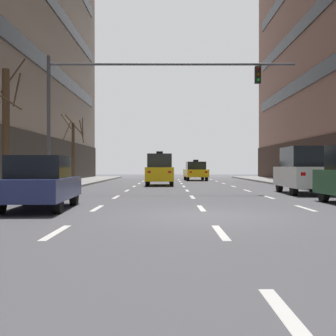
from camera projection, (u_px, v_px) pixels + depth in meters
The scene contains 32 objects.
ground_plane at pixel (206, 215), 11.63m from camera, with size 120.00×120.00×0.00m, color #515156.
lane_stripe_l1_s3 at pixel (55, 232), 8.63m from camera, with size 0.16×2.00×0.01m, color silver.
lane_stripe_l1_s4 at pixel (96, 208), 13.63m from camera, with size 0.16×2.00×0.01m, color silver.
lane_stripe_l1_s5 at pixel (115, 197), 18.63m from camera, with size 0.16×2.00×0.01m, color silver.
lane_stripe_l1_s6 at pixel (126, 191), 23.63m from camera, with size 0.16×2.00×0.01m, color silver.
lane_stripe_l1_s7 at pixel (134, 186), 28.63m from camera, with size 0.16×2.00×0.01m, color silver.
lane_stripe_l1_s8 at pixel (139, 183), 33.63m from camera, with size 0.16×2.00×0.01m, color silver.
lane_stripe_l1_s9 at pixel (142, 181), 38.63m from camera, with size 0.16×2.00×0.01m, color silver.
lane_stripe_l1_s10 at pixel (145, 179), 43.63m from camera, with size 0.16×2.00×0.01m, color silver.
lane_stripe_l2_s2 at pixel (292, 323), 3.63m from camera, with size 0.16×2.00×0.01m, color silver.
lane_stripe_l2_s3 at pixel (220, 232), 8.63m from camera, with size 0.16×2.00×0.01m, color silver.
lane_stripe_l2_s4 at pixel (200, 208), 13.63m from camera, with size 0.16×2.00×0.01m, color silver.
lane_stripe_l2_s5 at pixel (192, 197), 18.63m from camera, with size 0.16×2.00×0.01m, color silver.
lane_stripe_l2_s6 at pixel (186, 191), 23.63m from camera, with size 0.16×2.00×0.01m, color silver.
lane_stripe_l2_s7 at pixel (183, 186), 28.63m from camera, with size 0.16×2.00×0.01m, color silver.
lane_stripe_l2_s8 at pixel (181, 183), 33.63m from camera, with size 0.16×2.00×0.01m, color silver.
lane_stripe_l2_s9 at pixel (179, 181), 38.63m from camera, with size 0.16×2.00×0.01m, color silver.
lane_stripe_l2_s10 at pixel (178, 179), 43.63m from camera, with size 0.16×2.00×0.01m, color silver.
lane_stripe_l3_s4 at pixel (304, 208), 13.64m from camera, with size 0.16×2.00×0.01m, color silver.
lane_stripe_l3_s5 at pixel (268, 197), 18.64m from camera, with size 0.16×2.00×0.01m, color silver.
lane_stripe_l3_s6 at pixel (246, 191), 23.64m from camera, with size 0.16×2.00×0.01m, color silver.
lane_stripe_l3_s7 at pixel (233, 186), 28.64m from camera, with size 0.16×2.00×0.01m, color silver.
lane_stripe_l3_s8 at pixel (223, 183), 33.64m from camera, with size 0.16×2.00×0.01m, color silver.
lane_stripe_l3_s9 at pixel (216, 181), 38.64m from camera, with size 0.16×2.00×0.01m, color silver.
lane_stripe_l3_s10 at pixel (210, 179), 43.64m from camera, with size 0.16×2.00×0.01m, color silver.
taxi_driving_0 at pixel (195, 171), 40.90m from camera, with size 2.16×4.74×1.94m.
car_driving_1 at pixel (39, 183), 13.25m from camera, with size 2.01×4.41×1.62m.
taxi_driving_2 at pixel (159, 170), 30.15m from camera, with size 1.93×4.49×2.35m.
car_parked_3 at pixel (303, 170), 20.86m from camera, with size 2.05×4.67×2.23m.
traffic_signal_0 at pixel (127, 93), 21.44m from camera, with size 12.16×0.35×6.59m.
street_tree_1 at pixel (5, 129), 18.15m from camera, with size 1.61×1.59×5.77m.
street_tree_2 at pixel (73, 148), 30.98m from camera, with size 1.69×1.68×4.90m.
Camera 1 is at (-1.04, -11.63, 1.30)m, focal length 46.84 mm.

